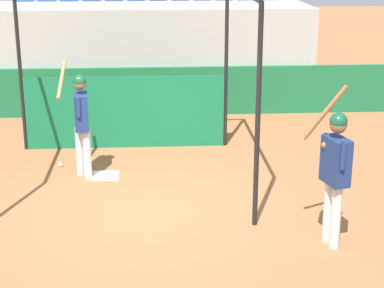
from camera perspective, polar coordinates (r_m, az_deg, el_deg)
name	(u,v)px	position (r m, az deg, el deg)	size (l,w,h in m)	color
ground_plane	(149,211)	(9.43, -3.82, -6.00)	(60.00, 60.00, 0.00)	#935B38
outfield_wall	(149,91)	(14.46, -3.88, 4.69)	(24.00, 0.12, 1.09)	#196038
bleacher_section	(148,54)	(15.57, -3.92, 8.00)	(7.60, 2.40, 2.37)	#9E9E99
batting_cage	(123,89)	(11.40, -6.13, 4.91)	(3.86, 3.72, 3.07)	black
home_plate	(106,176)	(10.87, -7.68, -2.80)	(0.44, 0.44, 0.02)	white
player_batter	(81,116)	(10.60, -9.84, 2.48)	(0.52, 0.89, 1.88)	silver
player_waiting	(335,166)	(8.24, 12.58, -1.95)	(0.55, 0.68, 2.05)	silver
baseball	(60,165)	(11.44, -11.62, -1.82)	(0.07, 0.07, 0.07)	white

